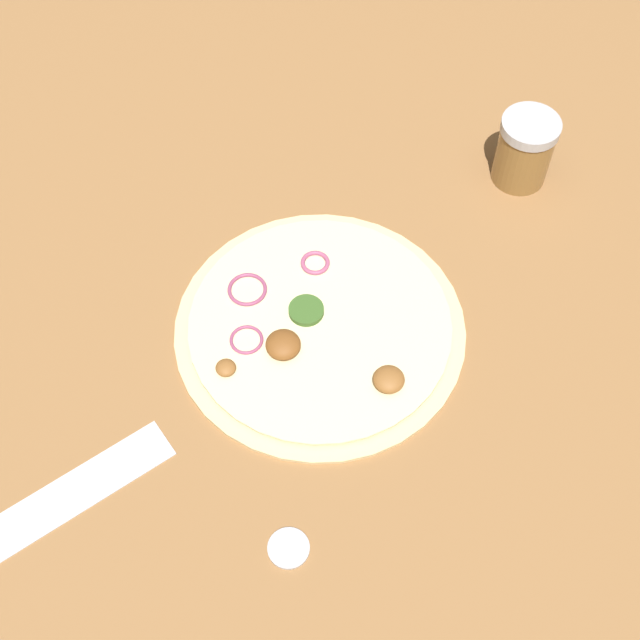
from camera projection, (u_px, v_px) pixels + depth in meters
The scene contains 4 objects.
ground_plane at pixel (320, 330), 0.91m from camera, with size 3.00×3.00×0.00m, color olive.
pizza at pixel (319, 327), 0.90m from camera, with size 0.30×0.30×0.03m.
spice_jar at pixel (524, 150), 0.98m from camera, with size 0.06×0.06×0.08m.
loose_cap at pixel (289, 548), 0.78m from camera, with size 0.04×0.04×0.01m.
Camera 1 is at (-0.25, -0.41, 0.77)m, focal length 50.00 mm.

